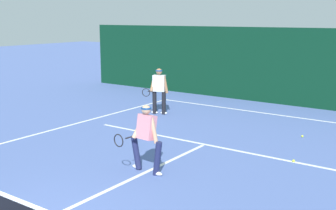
# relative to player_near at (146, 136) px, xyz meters

# --- Properties ---
(court_line_baseline_far) EXTENTS (9.32, 0.10, 0.01)m
(court_line_baseline_far) POSITION_rel_player_near_xyz_m (0.01, 7.23, -0.85)
(court_line_baseline_far) COLOR white
(court_line_baseline_far) RESTS_ON ground_plane
(court_line_service) EXTENTS (7.60, 0.10, 0.01)m
(court_line_service) POSITION_rel_player_near_xyz_m (0.01, 2.60, -0.85)
(court_line_service) COLOR white
(court_line_service) RESTS_ON ground_plane
(court_line_centre) EXTENTS (0.10, 6.40, 0.01)m
(court_line_centre) POSITION_rel_player_near_xyz_m (0.01, -0.69, -0.85)
(court_line_centre) COLOR white
(court_line_centre) RESTS_ON ground_plane
(player_near) EXTENTS (0.94, 0.83, 1.56)m
(player_near) POSITION_rel_player_near_xyz_m (0.00, 0.00, 0.00)
(player_near) COLOR #1E234C
(player_near) RESTS_ON ground_plane
(player_far) EXTENTS (0.69, 0.89, 1.66)m
(player_far) POSITION_rel_player_near_xyz_m (-3.27, 4.90, 0.06)
(player_far) COLOR black
(player_far) RESTS_ON ground_plane
(tennis_ball) EXTENTS (0.07, 0.07, 0.07)m
(tennis_ball) POSITION_rel_player_near_xyz_m (2.51, 2.59, -0.82)
(tennis_ball) COLOR #D1E033
(tennis_ball) RESTS_ON ground_plane
(tennis_ball_extra) EXTENTS (0.07, 0.07, 0.07)m
(tennis_ball_extra) POSITION_rel_player_near_xyz_m (1.98, 4.87, -0.82)
(tennis_ball_extra) COLOR #D1E033
(tennis_ball_extra) RESTS_ON ground_plane
(back_fence_windscreen) EXTENTS (20.50, 0.12, 3.05)m
(back_fence_windscreen) POSITION_rel_player_near_xyz_m (0.01, 9.17, 0.67)
(back_fence_windscreen) COLOR #09301D
(back_fence_windscreen) RESTS_ON ground_plane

